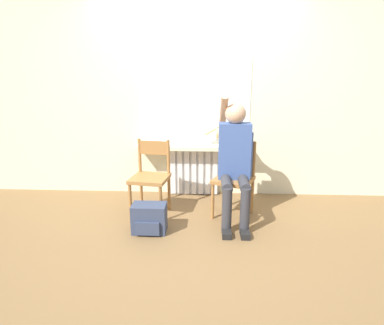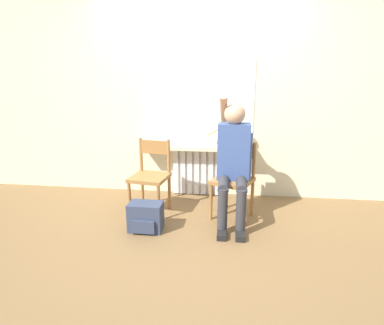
# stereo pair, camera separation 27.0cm
# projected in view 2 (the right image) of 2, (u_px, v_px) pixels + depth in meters

# --- Properties ---
(ground_plane) EXTENTS (12.00, 12.00, 0.00)m
(ground_plane) POSITION_uv_depth(u_px,v_px,m) (184.00, 234.00, 3.21)
(ground_plane) COLOR brown
(wall_with_window) EXTENTS (7.00, 0.06, 2.70)m
(wall_with_window) POSITION_uv_depth(u_px,v_px,m) (198.00, 91.00, 4.03)
(wall_with_window) COLOR beige
(wall_with_window) RESTS_ON ground_plane
(radiator) EXTENTS (0.64, 0.08, 0.63)m
(radiator) POSITION_uv_depth(u_px,v_px,m) (197.00, 171.00, 4.23)
(radiator) COLOR white
(radiator) RESTS_ON ground_plane
(windowsill) EXTENTS (1.46, 0.24, 0.05)m
(windowsill) POSITION_uv_depth(u_px,v_px,m) (197.00, 147.00, 4.07)
(windowsill) COLOR beige
(windowsill) RESTS_ON radiator
(window_glass) EXTENTS (1.41, 0.01, 1.07)m
(window_glass) POSITION_uv_depth(u_px,v_px,m) (198.00, 102.00, 4.03)
(window_glass) COLOR white
(window_glass) RESTS_ON windowsill
(chair_left) EXTENTS (0.45, 0.45, 0.84)m
(chair_left) POSITION_uv_depth(u_px,v_px,m) (151.00, 175.00, 3.64)
(chair_left) COLOR #9E6B38
(chair_left) RESTS_ON ground_plane
(chair_right) EXTENTS (0.52, 0.52, 0.84)m
(chair_right) POSITION_uv_depth(u_px,v_px,m) (234.00, 178.00, 3.52)
(chair_right) COLOR #9E6B38
(chair_right) RESTS_ON ground_plane
(person) EXTENTS (0.36, 0.98, 1.37)m
(person) POSITION_uv_depth(u_px,v_px,m) (233.00, 158.00, 3.36)
(person) COLOR #333338
(person) RESTS_ON ground_plane
(cat) EXTENTS (0.54, 0.13, 0.26)m
(cat) POSITION_uv_depth(u_px,v_px,m) (233.00, 134.00, 3.98)
(cat) COLOR #DBB77A
(cat) RESTS_ON windowsill
(backpack) EXTENTS (0.34, 0.24, 0.29)m
(backpack) POSITION_uv_depth(u_px,v_px,m) (146.00, 217.00, 3.26)
(backpack) COLOR #333D56
(backpack) RESTS_ON ground_plane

